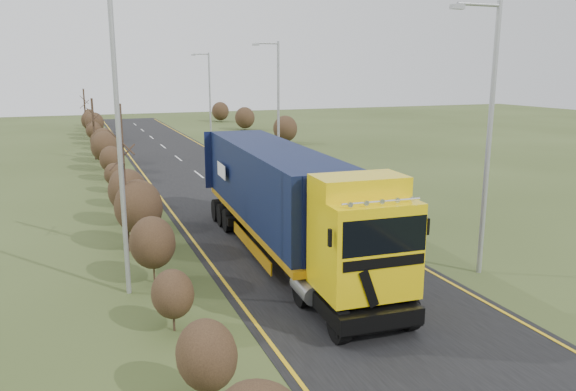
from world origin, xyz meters
The scene contains 14 objects.
ground centered at (0.00, 0.00, 0.00)m, with size 160.00×160.00×0.00m, color #37441D.
road centered at (0.00, 10.00, 0.01)m, with size 8.00×120.00×0.02m, color black.
layby centered at (6.50, 20.00, 0.01)m, with size 6.00×18.00×0.02m, color #2E2B29.
lane_markings centered at (0.00, 9.69, 0.03)m, with size 7.52×116.00×0.01m.
hedgerow centered at (-6.00, 7.89, 1.62)m, with size 2.24×102.04×6.05m.
lorry centered at (-0.80, 0.85, 2.51)m, with size 3.34×15.97×4.42m.
car_red_hatchback centered at (6.56, 13.70, 0.72)m, with size 1.70×4.22×1.44m, color #970712.
car_blue_sedan centered at (7.97, 20.82, 0.70)m, with size 1.47×4.22×1.39m, color #0B123E.
streetlight_near centered at (5.26, -3.30, 5.31)m, with size 2.04×0.19×9.61m.
streetlight_mid centered at (5.68, 19.22, 5.13)m, with size 1.97×0.19×9.29m.
streetlight_far centered at (5.69, 40.18, 4.99)m, with size 1.93×0.18×9.07m.
left_pole centered at (-6.94, -0.63, 5.71)m, with size 0.16×0.16×11.42m, color #9A9CA0.
speed_sign centered at (5.60, 10.87, 1.42)m, with size 0.57×0.10×2.07m.
warning_board centered at (5.80, 24.92, 1.17)m, with size 0.74×0.11×1.93m.
Camera 1 is at (-8.37, -19.09, 7.36)m, focal length 35.00 mm.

